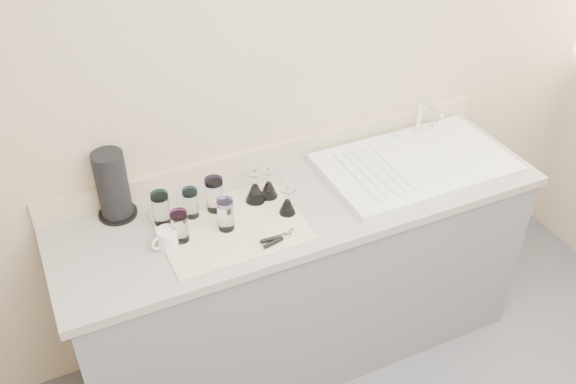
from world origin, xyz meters
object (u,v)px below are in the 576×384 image
tumbler_lavender (226,215)px  paper_towel_roll (113,186)px  tumbler_teal (161,208)px  goblet_back_right (269,187)px  tumbler_magenta (180,226)px  can_opener (278,239)px  sink_unit (415,163)px  white_mug (167,239)px  goblet_front_right (287,204)px  goblet_back_left (255,190)px  tumbler_purple (215,194)px  tumbler_cyan (191,203)px

tumbler_lavender → paper_towel_roll: size_ratio=0.46×
tumbler_teal → goblet_back_right: (0.45, -0.02, -0.02)m
tumbler_magenta → goblet_back_right: (0.41, 0.11, -0.02)m
can_opener → tumbler_teal: bearing=141.5°
tumbler_teal → paper_towel_roll: (-0.15, 0.13, 0.06)m
sink_unit → paper_towel_roll: size_ratio=2.84×
white_mug → goblet_front_right: bearing=-1.3°
sink_unit → goblet_back_left: (-0.74, 0.06, 0.04)m
sink_unit → goblet_back_right: 0.68m
tumbler_teal → tumbler_lavender: size_ratio=1.05×
tumbler_purple → goblet_back_left: size_ratio=0.96×
goblet_back_right → can_opener: bearing=-106.4°
tumbler_magenta → can_opener: 0.37m
tumbler_magenta → sink_unit: bearing=2.3°
tumbler_lavender → goblet_back_right: 0.26m
tumbler_magenta → white_mug: tumbler_magenta is taller
tumbler_lavender → goblet_back_left: size_ratio=0.87×
goblet_back_left → white_mug: goblet_back_left is taller
goblet_back_left → paper_towel_roll: 0.56m
tumbler_purple → goblet_back_left: bearing=-4.8°
tumbler_purple → white_mug: size_ratio=1.25×
tumbler_cyan → tumbler_teal: bearing=176.5°
tumbler_cyan → paper_towel_roll: (-0.26, 0.14, 0.07)m
white_mug → paper_towel_roll: paper_towel_roll is taller
goblet_front_right → white_mug: bearing=178.7°
tumbler_magenta → tumbler_lavender: size_ratio=0.98×
goblet_back_left → goblet_back_right: bearing=3.9°
goblet_back_right → goblet_front_right: goblet_back_right is taller
goblet_back_left → can_opener: goblet_back_left is taller
tumbler_teal → tumbler_purple: tumbler_purple is taller
tumbler_lavender → goblet_back_left: (0.17, 0.12, -0.02)m
goblet_front_right → tumbler_purple: bearing=150.5°
goblet_back_left → goblet_front_right: 0.15m
tumbler_cyan → goblet_back_left: 0.27m
paper_towel_roll → tumbler_purple: bearing=-21.1°
tumbler_cyan → goblet_back_left: (0.27, -0.01, -0.01)m
tumbler_lavender → goblet_back_right: size_ratio=0.97×
tumbler_cyan → paper_towel_roll: size_ratio=0.43×
sink_unit → goblet_back_left: 0.74m
sink_unit → tumbler_purple: (-0.90, 0.08, 0.06)m
goblet_front_right → tumbler_cyan: bearing=157.9°
sink_unit → tumbler_cyan: sink_unit is taller
sink_unit → paper_towel_roll: 1.29m
paper_towel_roll → goblet_front_right: bearing=-24.7°
paper_towel_roll → sink_unit: bearing=-9.8°
white_mug → paper_towel_roll: 0.32m
can_opener → goblet_back_left: bearing=86.0°
tumbler_teal → tumbler_cyan: 0.12m
tumbler_cyan → tumbler_lavender: size_ratio=0.94×
tumbler_lavender → white_mug: tumbler_lavender is taller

